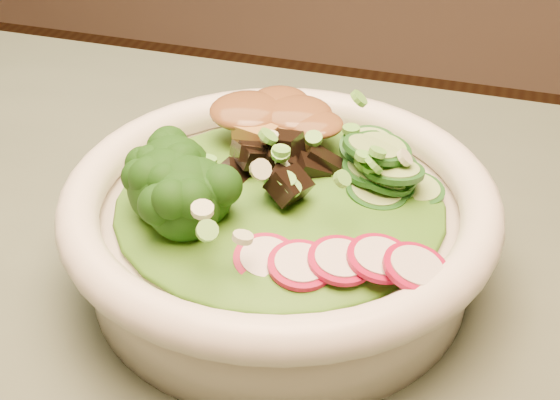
% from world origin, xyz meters
% --- Properties ---
extents(salad_bowl, '(0.28, 0.28, 0.07)m').
position_xyz_m(salad_bowl, '(0.03, 0.09, 0.79)').
color(salad_bowl, white).
rests_on(salad_bowl, dining_table).
extents(lettuce_bed, '(0.21, 0.21, 0.02)m').
position_xyz_m(lettuce_bed, '(0.03, 0.09, 0.81)').
color(lettuce_bed, '#1F5D13').
rests_on(lettuce_bed, salad_bowl).
extents(broccoli_florets, '(0.10, 0.10, 0.04)m').
position_xyz_m(broccoli_florets, '(-0.02, 0.06, 0.83)').
color(broccoli_florets, black).
rests_on(broccoli_florets, salad_bowl).
extents(radish_slices, '(0.12, 0.08, 0.02)m').
position_xyz_m(radish_slices, '(0.07, 0.03, 0.82)').
color(radish_slices, maroon).
rests_on(radish_slices, salad_bowl).
extents(cucumber_slices, '(0.09, 0.09, 0.04)m').
position_xyz_m(cucumber_slices, '(0.09, 0.12, 0.82)').
color(cucumber_slices, '#92BE69').
rests_on(cucumber_slices, salad_bowl).
extents(mushroom_heap, '(0.09, 0.09, 0.04)m').
position_xyz_m(mushroom_heap, '(0.03, 0.10, 0.83)').
color(mushroom_heap, black).
rests_on(mushroom_heap, salad_bowl).
extents(tofu_cubes, '(0.11, 0.09, 0.04)m').
position_xyz_m(tofu_cubes, '(0.01, 0.15, 0.82)').
color(tofu_cubes, '#A97638').
rests_on(tofu_cubes, salad_bowl).
extents(peanut_sauce, '(0.07, 0.06, 0.02)m').
position_xyz_m(peanut_sauce, '(0.01, 0.15, 0.84)').
color(peanut_sauce, brown).
rests_on(peanut_sauce, tofu_cubes).
extents(scallion_garnish, '(0.20, 0.20, 0.02)m').
position_xyz_m(scallion_garnish, '(0.03, 0.09, 0.84)').
color(scallion_garnish, '#60B23F').
rests_on(scallion_garnish, salad_bowl).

